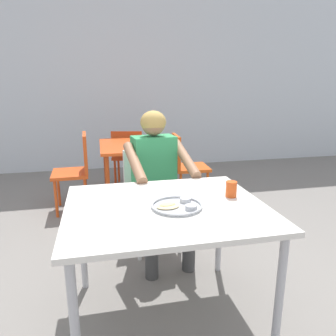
{
  "coord_description": "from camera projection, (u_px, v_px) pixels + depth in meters",
  "views": [
    {
      "loc": [
        -0.41,
        -1.67,
        1.41
      ],
      "look_at": [
        0.02,
        0.23,
        0.89
      ],
      "focal_mm": 34.02,
      "sensor_mm": 36.0,
      "label": 1
    }
  ],
  "objects": [
    {
      "name": "ground_plane",
      "position": [
        173.0,
        316.0,
        2.03
      ],
      "size": [
        12.0,
        12.0,
        0.05
      ],
      "primitive_type": "cube",
      "color": "slate"
    },
    {
      "name": "back_wall",
      "position": [
        120.0,
        66.0,
        5.19
      ],
      "size": [
        12.0,
        0.12,
        3.4
      ],
      "primitive_type": "cube",
      "color": "silver",
      "rests_on": "ground"
    },
    {
      "name": "table_foreground",
      "position": [
        166.0,
        216.0,
        1.83
      ],
      "size": [
        1.12,
        0.95,
        0.74
      ],
      "color": "silver",
      "rests_on": "ground"
    },
    {
      "name": "thali_tray",
      "position": [
        177.0,
        205.0,
        1.77
      ],
      "size": [
        0.29,
        0.29,
        0.03
      ],
      "color": "#B7BABF",
      "rests_on": "table_foreground"
    },
    {
      "name": "drinking_cup",
      "position": [
        231.0,
        189.0,
        1.93
      ],
      "size": [
        0.07,
        0.07,
        0.1
      ],
      "color": "#D84C19",
      "rests_on": "table_foreground"
    },
    {
      "name": "chair_foreground",
      "position": [
        150.0,
        192.0,
        2.81
      ],
      "size": [
        0.49,
        0.49,
        0.85
      ],
      "color": "silver",
      "rests_on": "ground"
    },
    {
      "name": "diner_foreground",
      "position": [
        157.0,
        173.0,
        2.55
      ],
      "size": [
        0.54,
        0.59,
        1.21
      ],
      "color": "#3D3D3D",
      "rests_on": "ground"
    },
    {
      "name": "table_background_red",
      "position": [
        136.0,
        151.0,
        3.72
      ],
      "size": [
        0.83,
        0.94,
        0.73
      ],
      "color": "#E04C19",
      "rests_on": "ground"
    },
    {
      "name": "chair_red_left",
      "position": [
        77.0,
        166.0,
        3.58
      ],
      "size": [
        0.41,
        0.45,
        0.88
      ],
      "color": "#D64A19",
      "rests_on": "ground"
    },
    {
      "name": "chair_red_right",
      "position": [
        185.0,
        163.0,
        3.89
      ],
      "size": [
        0.43,
        0.42,
        0.82
      ],
      "color": "#CB4F16",
      "rests_on": "ground"
    },
    {
      "name": "chair_red_far",
      "position": [
        128.0,
        154.0,
        4.4
      ],
      "size": [
        0.51,
        0.47,
        0.8
      ],
      "color": "#D0451A",
      "rests_on": "ground"
    }
  ]
}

